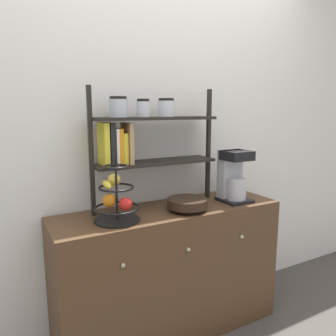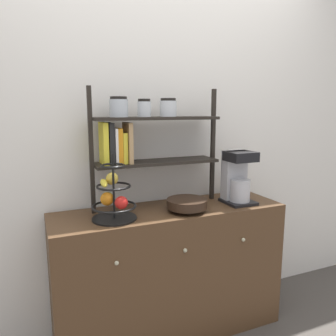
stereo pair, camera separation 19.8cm
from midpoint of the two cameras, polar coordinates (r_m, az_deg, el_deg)
The scene contains 6 objects.
wall_back at distance 2.19m, azimuth -5.56°, elevation 6.34°, with size 7.00×0.05×2.60m, color silver.
sideboard at distance 2.21m, azimuth -2.36°, elevation -17.57°, with size 1.45×0.44×0.84m.
coffee_maker at distance 2.21m, azimuth 8.80°, elevation -1.42°, with size 0.18×0.20×0.34m.
fruit_stand at distance 1.84m, azimuth -12.24°, elevation -5.37°, with size 0.25×0.25×0.37m.
wooden_bowl at distance 2.00m, azimuth 0.52°, elevation -6.23°, with size 0.25×0.25×0.07m.
shelf_hutch at distance 1.99m, azimuth -7.88°, elevation 5.67°, with size 0.83×0.20×0.74m.
Camera 1 is at (-0.95, -1.49, 1.45)m, focal length 35.00 mm.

